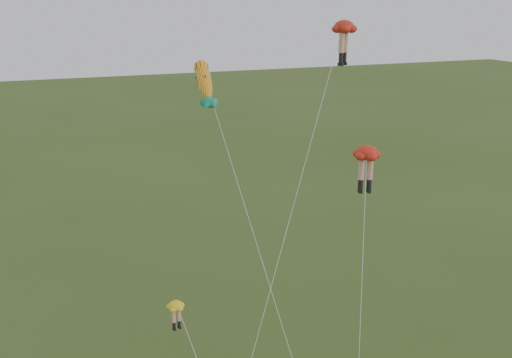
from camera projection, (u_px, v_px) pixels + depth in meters
name	position (u px, v px, depth m)	size (l,w,h in m)	color
legs_kite_red_high	(342.00, 35.00, 33.39)	(11.40, 9.42, 20.63)	red
legs_kite_red_mid	(366.00, 160.00, 29.00)	(4.12, 6.64, 14.72)	red
legs_kite_yellow	(179.00, 317.00, 28.11)	(2.32, 7.85, 7.53)	yellow
fish_kite	(205.00, 82.00, 31.54)	(3.06, 13.04, 18.77)	yellow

